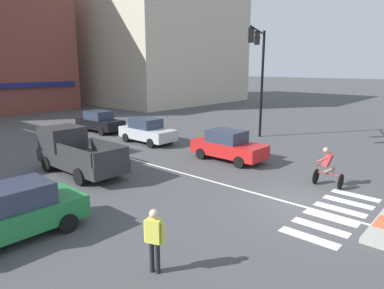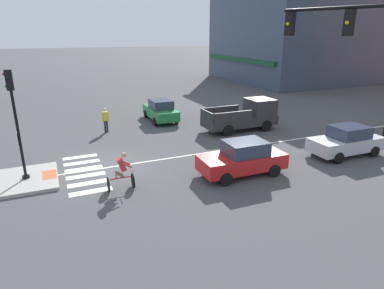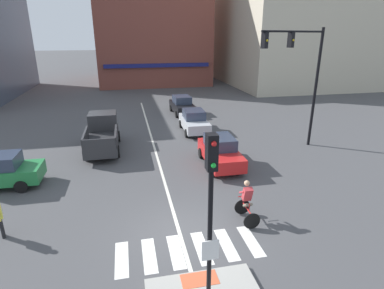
{
  "view_description": "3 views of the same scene",
  "coord_description": "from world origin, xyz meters",
  "px_view_note": "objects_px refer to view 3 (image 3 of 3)",
  "views": [
    {
      "loc": [
        -11.5,
        -4.43,
        4.97
      ],
      "look_at": [
        -1.37,
        4.52,
        1.88
      ],
      "focal_mm": 31.72,
      "sensor_mm": 36.0,
      "label": 1
    },
    {
      "loc": [
        15.67,
        -2.02,
        6.4
      ],
      "look_at": [
        1.21,
        4.22,
        1.11
      ],
      "focal_mm": 31.09,
      "sensor_mm": 36.0,
      "label": 2
    },
    {
      "loc": [
        -1.76,
        -9.58,
        7.0
      ],
      "look_at": [
        1.33,
        4.74,
        1.78
      ],
      "focal_mm": 28.99,
      "sensor_mm": 36.0,
      "label": 3
    }
  ],
  "objects_px": {
    "car_black_eastbound_distant": "(182,105)",
    "traffic_light_mast": "(303,68)",
    "car_red_eastbound_mid": "(220,151)",
    "cyclist": "(247,201)",
    "car_silver_eastbound_far": "(194,121)",
    "pickup_truck_charcoal_westbound_far": "(103,133)",
    "signal_pole": "(210,212)"
  },
  "relations": [
    {
      "from": "car_black_eastbound_distant",
      "to": "traffic_light_mast",
      "type": "bearing_deg",
      "value": -64.05
    },
    {
      "from": "car_red_eastbound_mid",
      "to": "cyclist",
      "type": "height_order",
      "value": "cyclist"
    },
    {
      "from": "traffic_light_mast",
      "to": "car_silver_eastbound_far",
      "type": "xyz_separation_m",
      "value": [
        -5.44,
        5.14,
        -4.29
      ]
    },
    {
      "from": "car_black_eastbound_distant",
      "to": "cyclist",
      "type": "relative_size",
      "value": 2.49
    },
    {
      "from": "traffic_light_mast",
      "to": "car_black_eastbound_distant",
      "type": "xyz_separation_m",
      "value": [
        -5.3,
        10.88,
        -4.29
      ]
    },
    {
      "from": "traffic_light_mast",
      "to": "car_silver_eastbound_far",
      "type": "distance_m",
      "value": 8.63
    },
    {
      "from": "car_silver_eastbound_far",
      "to": "car_red_eastbound_mid",
      "type": "bearing_deg",
      "value": -89.73
    },
    {
      "from": "traffic_light_mast",
      "to": "cyclist",
      "type": "bearing_deg",
      "value": -130.61
    },
    {
      "from": "car_black_eastbound_distant",
      "to": "pickup_truck_charcoal_westbound_far",
      "type": "bearing_deg",
      "value": -129.79
    },
    {
      "from": "traffic_light_mast",
      "to": "car_red_eastbound_mid",
      "type": "bearing_deg",
      "value": -164.92
    },
    {
      "from": "car_silver_eastbound_far",
      "to": "car_red_eastbound_mid",
      "type": "xyz_separation_m",
      "value": [
        0.03,
        -6.6,
        0.0
      ]
    },
    {
      "from": "car_black_eastbound_distant",
      "to": "cyclist",
      "type": "distance_m",
      "value": 17.94
    },
    {
      "from": "traffic_light_mast",
      "to": "cyclist",
      "type": "height_order",
      "value": "traffic_light_mast"
    },
    {
      "from": "signal_pole",
      "to": "cyclist",
      "type": "height_order",
      "value": "signal_pole"
    },
    {
      "from": "signal_pole",
      "to": "pickup_truck_charcoal_westbound_far",
      "type": "bearing_deg",
      "value": 103.82
    },
    {
      "from": "traffic_light_mast",
      "to": "car_black_eastbound_distant",
      "type": "distance_m",
      "value": 12.84
    },
    {
      "from": "car_black_eastbound_distant",
      "to": "cyclist",
      "type": "height_order",
      "value": "cyclist"
    },
    {
      "from": "cyclist",
      "to": "pickup_truck_charcoal_westbound_far",
      "type": "bearing_deg",
      "value": 121.17
    },
    {
      "from": "car_black_eastbound_distant",
      "to": "car_red_eastbound_mid",
      "type": "bearing_deg",
      "value": -90.55
    },
    {
      "from": "signal_pole",
      "to": "car_black_eastbound_distant",
      "type": "xyz_separation_m",
      "value": [
        3.33,
        21.78,
        -2.25
      ]
    },
    {
      "from": "traffic_light_mast",
      "to": "car_black_eastbound_distant",
      "type": "bearing_deg",
      "value": 115.95
    },
    {
      "from": "car_silver_eastbound_far",
      "to": "pickup_truck_charcoal_westbound_far",
      "type": "distance_m",
      "value": 6.96
    },
    {
      "from": "pickup_truck_charcoal_westbound_far",
      "to": "cyclist",
      "type": "distance_m",
      "value": 11.53
    },
    {
      "from": "traffic_light_mast",
      "to": "car_red_eastbound_mid",
      "type": "distance_m",
      "value": 7.06
    },
    {
      "from": "traffic_light_mast",
      "to": "signal_pole",
      "type": "bearing_deg",
      "value": -128.38
    },
    {
      "from": "cyclist",
      "to": "signal_pole",
      "type": "bearing_deg",
      "value": -123.93
    },
    {
      "from": "traffic_light_mast",
      "to": "pickup_truck_charcoal_westbound_far",
      "type": "distance_m",
      "value": 13.0
    },
    {
      "from": "car_silver_eastbound_far",
      "to": "car_black_eastbound_distant",
      "type": "relative_size",
      "value": 0.99
    },
    {
      "from": "signal_pole",
      "to": "traffic_light_mast",
      "type": "bearing_deg",
      "value": 51.62
    },
    {
      "from": "signal_pole",
      "to": "car_black_eastbound_distant",
      "type": "bearing_deg",
      "value": 81.3
    },
    {
      "from": "traffic_light_mast",
      "to": "car_silver_eastbound_far",
      "type": "relative_size",
      "value": 1.79
    },
    {
      "from": "car_silver_eastbound_far",
      "to": "pickup_truck_charcoal_westbound_far",
      "type": "relative_size",
      "value": 0.81
    }
  ]
}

